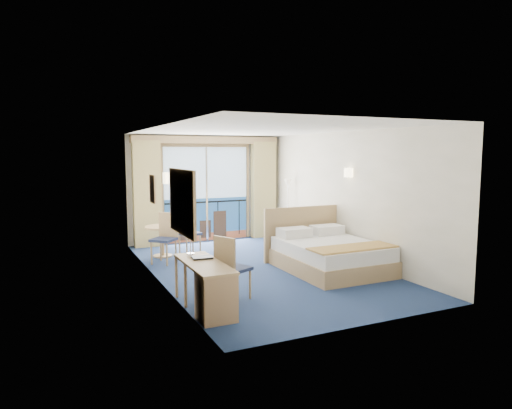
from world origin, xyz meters
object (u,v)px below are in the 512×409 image
bed (329,254)px  armchair (292,234)px  table_chair_a (186,230)px  table_chair_b (166,235)px  desk (213,291)px  floor_lamp (288,194)px  nightstand (320,241)px  desk_chair (230,264)px  round_table (162,233)px

bed → armchair: (0.26, 1.91, 0.07)m
table_chair_a → table_chair_b: 0.80m
armchair → table_chair_b: (-2.97, 0.02, 0.20)m
desk → table_chair_a: bearing=78.9°
floor_lamp → table_chair_b: 3.55m
armchair → table_chair_b: 2.97m
nightstand → desk: (-3.49, -2.75, 0.09)m
bed → desk_chair: 2.59m
nightstand → round_table: 3.48m
desk → round_table: size_ratio=1.97×
armchair → desk_chair: bearing=7.6°
nightstand → round_table: bearing=158.8°
floor_lamp → table_chair_a: 2.89m
round_table → bed: bearing=-43.4°
bed → floor_lamp: floor_lamp is taller
table_chair_a → bed: bearing=-151.1°
floor_lamp → nightstand: bearing=-92.3°
floor_lamp → desk: 5.69m
bed → desk: bearing=-152.4°
desk_chair → round_table: (-0.23, 3.42, -0.06)m
armchair → floor_lamp: size_ratio=0.53×
desk → desk_chair: desk_chair is taller
floor_lamp → table_chair_a: bearing=-172.0°
nightstand → armchair: bearing=117.0°
floor_lamp → armchair: bearing=-113.3°
table_chair_b → round_table: bearing=127.9°
bed → table_chair_b: size_ratio=2.08×
armchair → desk: armchair is taller
bed → table_chair_a: (-2.12, 2.45, 0.23)m
desk_chair → table_chair_b: bearing=-18.1°
bed → table_chair_b: 3.33m
armchair → desk_chair: desk_chair is taller
bed → round_table: bed is taller
table_chair_a → desk_chair: bearing=163.1°
armchair → desk_chair: 3.89m
nightstand → desk_chair: bearing=-144.4°
armchair → desk: size_ratio=0.57×
desk_chair → bed: bearing=-93.2°
table_chair_a → table_chair_b: size_ratio=0.94×
round_table → table_chair_a: (0.53, -0.04, 0.04)m
round_table → table_chair_b: 0.58m
nightstand → armchair: armchair is taller
table_chair_a → table_chair_b: bearing=120.1°
desk → floor_lamp: bearing=50.8°
armchair → bed: bearing=43.3°
armchair → round_table: (-2.90, 0.59, 0.13)m
bed → desk: 3.27m
desk_chair → floor_lamp: bearing=-63.3°
desk → desk_chair: 0.79m
nightstand → desk_chair: size_ratio=0.58×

